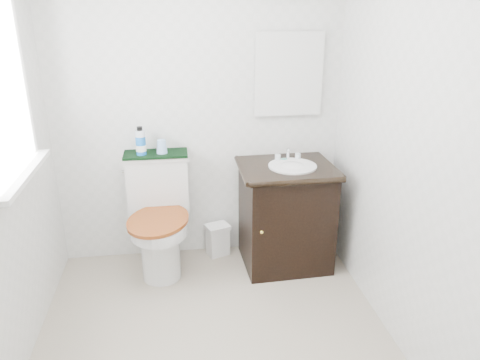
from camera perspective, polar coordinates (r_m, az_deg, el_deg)
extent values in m
plane|color=#A59A85|center=(3.04, -2.95, -19.51)|extent=(2.40, 2.40, 0.00)
plane|color=silver|center=(3.59, -5.12, 8.57)|extent=(2.40, 0.00, 2.40)
plane|color=silver|center=(1.36, 0.98, -13.79)|extent=(2.40, 0.00, 2.40)
plane|color=silver|center=(2.74, 20.13, 3.38)|extent=(0.00, 2.40, 2.40)
cube|color=silver|center=(3.62, 5.96, 12.68)|extent=(0.50, 0.02, 0.60)
cylinder|color=silver|center=(3.58, -9.65, -8.55)|extent=(0.29, 0.29, 0.44)
cube|color=silver|center=(3.80, -9.59, -6.69)|extent=(0.29, 0.28, 0.44)
cube|color=silver|center=(3.64, -10.00, -0.56)|extent=(0.46, 0.18, 0.42)
cube|color=silver|center=(3.57, -10.22, 2.79)|extent=(0.48, 0.20, 0.03)
cylinder|color=silver|center=(3.44, -9.89, -5.69)|extent=(0.42, 0.42, 0.08)
cylinder|color=maroon|center=(3.42, -9.94, -4.87)|extent=(0.54, 0.54, 0.03)
cube|color=black|center=(3.67, 5.57, -4.60)|extent=(0.67, 0.57, 0.78)
cube|color=black|center=(3.51, 5.81, 1.44)|extent=(0.71, 0.61, 0.04)
cylinder|color=silver|center=(3.48, 6.42, 1.69)|extent=(0.36, 0.36, 0.01)
ellipsoid|color=silver|center=(3.50, 6.38, 0.84)|extent=(0.31, 0.31, 0.16)
cylinder|color=silver|center=(3.60, 5.87, 3.15)|extent=(0.02, 0.02, 0.10)
cube|color=white|center=(3.88, -2.73, -7.46)|extent=(0.20, 0.17, 0.24)
cube|color=white|center=(3.82, -2.76, -5.73)|extent=(0.22, 0.20, 0.03)
cube|color=black|center=(3.56, -10.25, 3.15)|extent=(0.47, 0.22, 0.02)
cylinder|color=blue|center=(3.51, -11.98, 4.13)|extent=(0.07, 0.07, 0.14)
cylinder|color=silver|center=(3.49, -12.10, 5.57)|extent=(0.07, 0.07, 0.05)
cylinder|color=black|center=(3.48, -12.14, 6.15)|extent=(0.04, 0.04, 0.03)
cone|color=#92BAEF|center=(3.53, -9.52, 4.05)|extent=(0.08, 0.08, 0.10)
ellipsoid|color=#1B8373|center=(3.61, 5.39, 2.52)|extent=(0.07, 0.04, 0.02)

